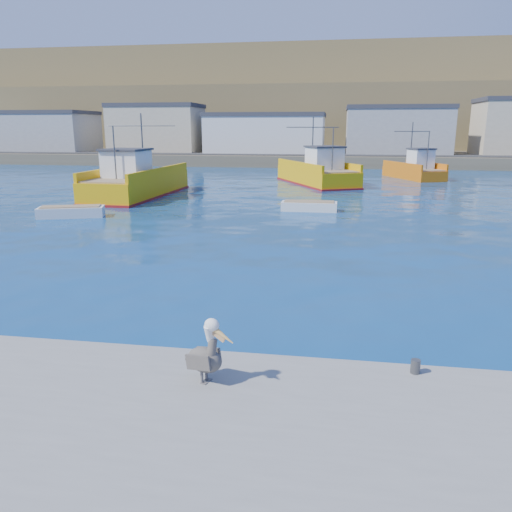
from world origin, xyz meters
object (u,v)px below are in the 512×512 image
at_px(pelican, 206,355).
at_px(boat_orange, 415,169).
at_px(trawler_yellow_a, 137,182).
at_px(skiff_left, 71,213).
at_px(trawler_yellow_b, 318,173).
at_px(skiff_mid, 309,207).

bearing_deg(pelican, boat_orange, 77.33).
bearing_deg(pelican, trawler_yellow_a, 114.50).
relative_size(boat_orange, pelican, 6.40).
xyz_separation_m(trawler_yellow_a, skiff_left, (-0.29, -10.12, -0.85)).
height_order(trawler_yellow_b, skiff_mid, trawler_yellow_b).
bearing_deg(skiff_mid, trawler_yellow_b, 90.35).
height_order(trawler_yellow_b, skiff_left, trawler_yellow_b).
bearing_deg(pelican, trawler_yellow_b, 89.19).
relative_size(skiff_mid, pelican, 2.68).
bearing_deg(skiff_left, boat_orange, 48.97).
relative_size(trawler_yellow_b, skiff_mid, 3.36).
bearing_deg(skiff_mid, pelican, -91.58).
xyz_separation_m(skiff_mid, pelican, (-0.69, -24.93, 0.84)).
bearing_deg(boat_orange, pelican, -102.67).
bearing_deg(trawler_yellow_a, skiff_left, -91.64).
xyz_separation_m(trawler_yellow_a, trawler_yellow_b, (14.35, 11.42, -0.05)).
relative_size(trawler_yellow_a, pelican, 9.34).
xyz_separation_m(trawler_yellow_b, boat_orange, (10.40, 7.22, -0.04)).
bearing_deg(trawler_yellow_a, skiff_mid, -20.02).
distance_m(boat_orange, pelican, 50.06).
bearing_deg(trawler_yellow_b, skiff_mid, -89.65).
distance_m(skiff_mid, pelican, 24.95).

